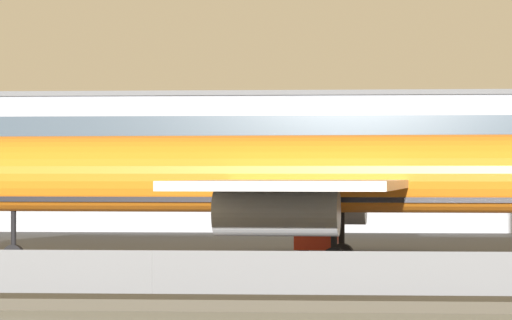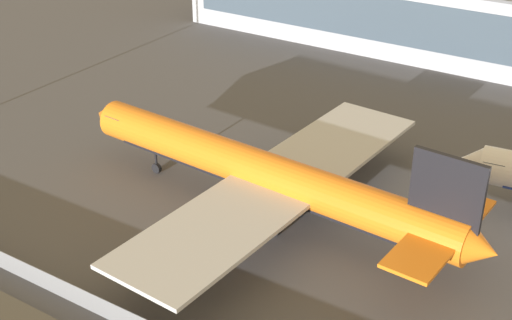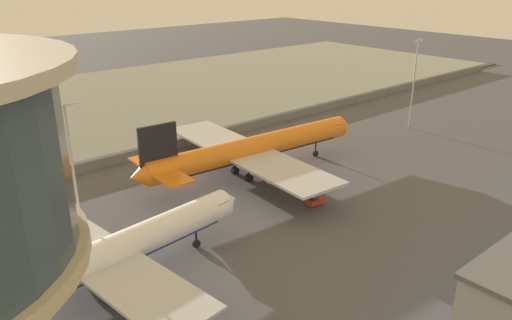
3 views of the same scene
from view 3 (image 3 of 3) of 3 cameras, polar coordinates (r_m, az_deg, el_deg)
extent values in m
plane|color=#4C4C51|center=(112.37, -0.84, 0.16)|extent=(500.00, 500.00, 0.00)
cube|color=gray|center=(170.71, -16.40, 6.60)|extent=(320.00, 98.00, 0.01)
cube|color=#474238|center=(127.83, -6.74, 2.74)|extent=(320.00, 3.00, 0.50)
cube|color=slate|center=(124.02, -5.59, 2.64)|extent=(280.00, 0.08, 2.26)
cylinder|color=slate|center=(195.29, 18.82, 8.41)|extent=(0.10, 0.10, 2.26)
cylinder|color=slate|center=(124.02, -5.59, 2.64)|extent=(0.10, 0.10, 2.26)
cylinder|color=orange|center=(102.21, -0.08, 1.46)|extent=(49.12, 8.02, 4.73)
cone|color=orange|center=(118.62, 9.97, 3.93)|extent=(3.37, 4.69, 4.49)
cone|color=orange|center=(90.26, -13.32, -1.85)|extent=(3.35, 4.45, 4.26)
cube|color=#232D3D|center=(116.19, 8.87, 3.94)|extent=(2.87, 4.19, 1.42)
cube|color=black|center=(102.65, -0.08, 0.78)|extent=(41.74, 6.58, 0.85)
cube|color=#B7BABF|center=(110.29, -4.75, 2.54)|extent=(12.32, 24.15, 0.47)
cube|color=#B7BABF|center=(92.38, 3.05, -1.14)|extent=(12.32, 24.15, 0.47)
cylinder|color=#B7BABF|center=(110.03, -3.56, 1.69)|extent=(7.01, 3.06, 2.60)
cylinder|color=#B7BABF|center=(95.17, 2.99, -1.46)|extent=(7.01, 3.06, 2.60)
cube|color=black|center=(90.19, -11.13, 1.53)|extent=(7.36, 1.06, 8.04)
cube|color=orange|center=(95.36, -12.09, -0.26)|extent=(5.46, 8.92, 0.38)
cube|color=orange|center=(88.11, -9.69, -1.89)|extent=(5.46, 8.92, 0.38)
cylinder|color=black|center=(113.92, 6.84, 1.39)|extent=(0.33, 0.33, 2.77)
cylinder|color=black|center=(114.39, 6.81, 0.74)|extent=(1.36, 0.61, 1.32)
cylinder|color=black|center=(103.56, -2.42, -0.51)|extent=(0.38, 0.38, 2.77)
cylinder|color=black|center=(104.07, -2.41, -1.22)|extent=(1.59, 1.16, 1.52)
cylinder|color=black|center=(99.78, -0.81, -1.34)|extent=(0.38, 0.38, 2.77)
cylinder|color=black|center=(100.32, -0.81, -2.08)|extent=(1.59, 1.16, 1.52)
cylinder|color=white|center=(68.92, -15.76, -9.94)|extent=(39.24, 8.73, 4.45)
cone|color=white|center=(79.85, -3.10, -4.65)|extent=(3.34, 4.52, 4.22)
cube|color=#232D3D|center=(77.91, -4.58, -4.92)|extent=(2.85, 4.03, 1.33)
cube|color=navy|center=(69.54, -15.66, -10.81)|extent=(33.33, 7.20, 0.80)
cube|color=#B7BABF|center=(75.79, -20.77, -8.07)|extent=(10.60, 19.55, 0.44)
cube|color=#B7BABF|center=(61.56, -12.52, -14.31)|extent=(10.60, 19.55, 0.44)
cylinder|color=#B7BABF|center=(75.69, -19.31, -9.16)|extent=(5.70, 3.03, 2.44)
cylinder|color=#B7BABF|center=(63.94, -12.33, -14.39)|extent=(5.70, 3.03, 2.44)
cylinder|color=black|center=(77.33, -6.85, -8.64)|extent=(0.31, 0.31, 2.60)
cylinder|color=black|center=(77.98, -6.81, -9.47)|extent=(1.29, 0.62, 1.24)
cylinder|color=black|center=(71.44, -18.38, -12.39)|extent=(0.36, 0.36, 2.60)
cylinder|color=black|center=(72.14, -18.26, -13.26)|extent=(1.53, 1.15, 1.43)
cylinder|color=black|center=(67.95, -16.38, -14.03)|extent=(0.36, 0.36, 2.60)
cylinder|color=black|center=(68.68, -16.27, -14.93)|extent=(1.53, 1.15, 1.43)
cube|color=red|center=(91.02, 6.83, -4.69)|extent=(3.38, 2.01, 1.11)
cube|color=#283847|center=(90.44, 6.65, -4.30)|extent=(1.28, 1.42, 0.50)
cylinder|color=black|center=(90.14, 6.60, -5.23)|extent=(0.72, 0.31, 0.70)
cylinder|color=black|center=(91.08, 6.06, -4.92)|extent=(0.72, 0.31, 0.70)
cylinder|color=black|center=(91.31, 7.57, -4.92)|extent=(0.72, 0.31, 0.70)
cylinder|color=black|center=(92.24, 7.02, -4.61)|extent=(0.72, 0.31, 0.70)
cylinder|color=#A8A8AD|center=(137.64, 17.55, 8.21)|extent=(0.36, 0.36, 23.58)
cube|color=#A8A8AD|center=(135.75, 18.09, 12.96)|extent=(3.20, 0.24, 0.24)
cube|color=silver|center=(136.81, 18.35, 12.85)|extent=(0.60, 0.40, 0.44)
cube|color=silver|center=(134.78, 17.80, 12.81)|extent=(0.60, 0.40, 0.44)
cylinder|color=#A8A8AD|center=(72.33, -19.90, -3.12)|extent=(0.36, 0.36, 23.91)
cube|color=#A8A8AD|center=(68.66, -21.10, 5.84)|extent=(3.20, 0.24, 0.24)
cube|color=silver|center=(69.12, -20.14, 5.80)|extent=(0.60, 0.40, 0.44)
cube|color=silver|center=(68.36, -22.00, 5.39)|extent=(0.60, 0.40, 0.44)
camera|label=1|loc=(177.72, -21.42, 8.45)|focal=105.00mm
camera|label=2|loc=(135.96, -32.13, 20.34)|focal=50.00mm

